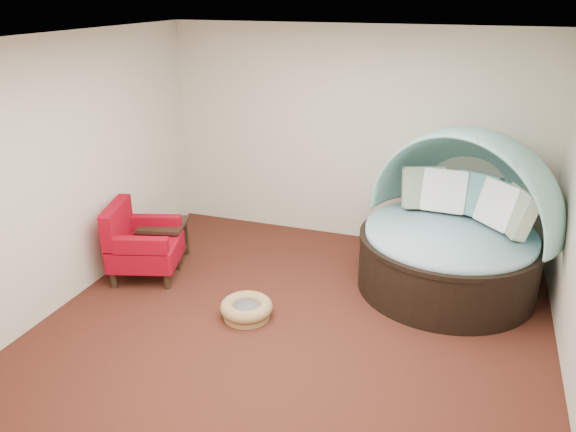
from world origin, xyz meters
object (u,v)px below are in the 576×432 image
(pet_basket, at_px, (246,309))
(side_table, at_px, (164,236))
(canopy_daybed, at_px, (457,217))
(red_armchair, at_px, (140,243))

(pet_basket, xyz_separation_m, side_table, (-1.48, 0.88, 0.23))
(canopy_daybed, distance_m, red_armchair, 3.64)
(canopy_daybed, distance_m, side_table, 3.50)
(canopy_daybed, relative_size, side_table, 4.04)
(red_armchair, distance_m, side_table, 0.43)
(canopy_daybed, bearing_deg, red_armchair, -139.72)
(red_armchair, bearing_deg, canopy_daybed, -1.12)
(canopy_daybed, xyz_separation_m, side_table, (-3.42, -0.55, -0.51))
(pet_basket, distance_m, red_armchair, 1.63)
(side_table, bearing_deg, canopy_daybed, 9.16)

